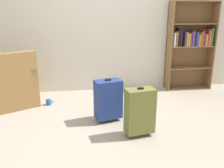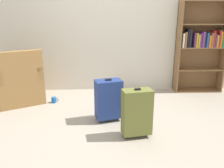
# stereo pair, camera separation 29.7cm
# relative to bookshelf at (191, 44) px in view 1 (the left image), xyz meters

# --- Properties ---
(ground_plane) EXTENTS (9.97, 9.97, 0.00)m
(ground_plane) POSITION_rel_bookshelf_xyz_m (-1.68, -1.47, -0.88)
(ground_plane) COLOR #9E9384
(back_wall) EXTENTS (5.70, 0.10, 2.60)m
(back_wall) POSITION_rel_bookshelf_xyz_m (-1.68, 0.18, 0.42)
(back_wall) COLOR beige
(back_wall) RESTS_ON ground
(bookshelf) EXTENTS (0.88, 0.28, 1.66)m
(bookshelf) POSITION_rel_bookshelf_xyz_m (0.00, 0.00, 0.00)
(bookshelf) COLOR brown
(bookshelf) RESTS_ON ground
(armchair) EXTENTS (0.94, 0.94, 0.90)m
(armchair) POSITION_rel_bookshelf_xyz_m (-3.22, -0.48, -0.56)
(armchair) COLOR olive
(armchair) RESTS_ON ground
(mug) EXTENTS (0.12, 0.08, 0.10)m
(mug) POSITION_rel_bookshelf_xyz_m (-2.65, -0.55, -0.83)
(mug) COLOR #1959A5
(mug) RESTS_ON ground
(suitcase_olive) EXTENTS (0.37, 0.24, 0.62)m
(suitcase_olive) POSITION_rel_bookshelf_xyz_m (-1.42, -1.73, -0.55)
(suitcase_olive) COLOR brown
(suitcase_olive) RESTS_ON ground
(suitcase_navy_blue) EXTENTS (0.40, 0.30, 0.61)m
(suitcase_navy_blue) POSITION_rel_bookshelf_xyz_m (-1.75, -1.26, -0.56)
(suitcase_navy_blue) COLOR navy
(suitcase_navy_blue) RESTS_ON ground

